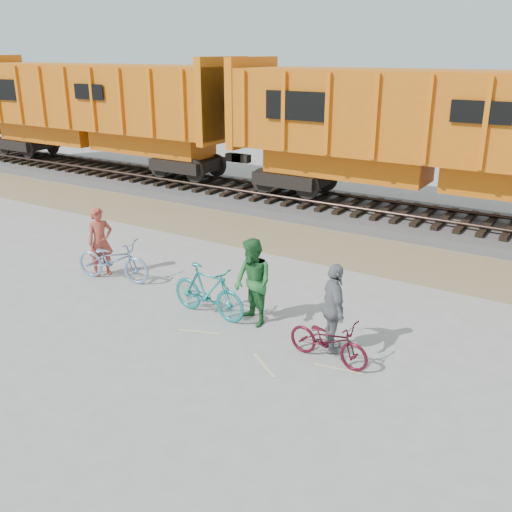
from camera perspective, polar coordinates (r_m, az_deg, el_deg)
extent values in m
plane|color=#9E9E99|center=(11.81, 0.54, -7.29)|extent=(120.00, 120.00, 0.00)
cube|color=#96855D|center=(16.37, 10.73, 0.32)|extent=(120.00, 3.00, 0.02)
cube|color=slate|center=(19.49, 14.64, 3.61)|extent=(120.00, 4.00, 0.30)
cube|color=black|center=(22.17, -1.50, 6.74)|extent=(0.22, 2.60, 0.12)
cube|color=black|center=(19.43, 14.70, 4.20)|extent=(0.22, 2.60, 0.12)
cylinder|color=#382821|center=(18.74, 14.03, 4.07)|extent=(120.00, 0.12, 0.12)
cylinder|color=#382821|center=(20.07, 15.38, 4.99)|extent=(120.00, 0.12, 0.12)
cube|color=black|center=(26.97, -15.32, 9.67)|extent=(11.20, 2.20, 0.80)
cube|color=#D0660E|center=(26.85, -15.48, 11.45)|extent=(11.76, 1.65, 0.90)
cube|color=#D0660E|center=(26.67, -15.84, 15.17)|extent=(14.00, 3.00, 2.60)
cube|color=orange|center=(22.11, -3.31, 15.29)|extent=(0.30, 3.06, 3.10)
cube|color=black|center=(28.97, -24.08, 14.95)|extent=(2.20, 0.04, 0.90)
cube|color=black|center=(19.06, 17.35, 5.45)|extent=(11.20, 2.20, 0.80)
cube|color=#D0660E|center=(18.88, 17.61, 7.95)|extent=(11.76, 1.65, 0.90)
cube|color=#D0660E|center=(18.63, 18.18, 13.21)|extent=(14.00, 3.00, 2.60)
cube|color=orange|center=(21.38, -0.37, 15.17)|extent=(0.30, 3.06, 3.10)
cube|color=black|center=(18.67, 4.01, 14.75)|extent=(2.20, 0.04, 0.90)
imported|color=#7691BF|center=(14.47, -14.11, -0.38)|extent=(2.11, 1.09, 1.06)
imported|color=#177E7D|center=(12.18, -4.81, -3.52)|extent=(1.92, 0.64, 1.14)
imported|color=#490C1A|center=(10.55, 7.25, -8.36)|extent=(1.67, 0.72, 0.85)
imported|color=#AC4030|center=(14.78, -15.30, 1.37)|extent=(0.64, 0.76, 1.76)
imported|color=#266B30|center=(11.66, -0.33, -2.67)|extent=(1.11, 1.01, 1.84)
imported|color=slate|center=(10.71, 7.79, -5.23)|extent=(0.99, 1.06, 1.75)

